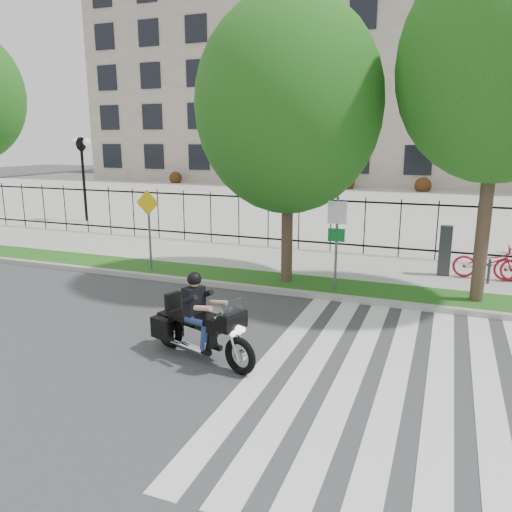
% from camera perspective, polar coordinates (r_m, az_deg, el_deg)
% --- Properties ---
extents(ground, '(120.00, 120.00, 0.00)m').
position_cam_1_polar(ground, '(10.55, -9.67, -9.95)').
color(ground, '#3A3A3D').
rests_on(ground, ground).
extents(curb, '(60.00, 0.20, 0.15)m').
position_cam_1_polar(curb, '(13.98, -1.09, -3.61)').
color(curb, '#A09D96').
rests_on(curb, ground).
extents(grass_verge, '(60.00, 1.50, 0.15)m').
position_cam_1_polar(grass_verge, '(14.74, 0.16, -2.73)').
color(grass_verge, '#174912').
rests_on(grass_verge, ground).
extents(sidewalk, '(60.00, 3.50, 0.15)m').
position_cam_1_polar(sidewalk, '(17.02, 3.18, -0.58)').
color(sidewalk, '#A6A39C').
rests_on(sidewalk, ground).
extents(plaza, '(80.00, 34.00, 0.10)m').
position_cam_1_polar(plaza, '(33.92, 12.46, 5.96)').
color(plaza, '#A6A39C').
rests_on(plaza, ground).
extents(crosswalk_stripes, '(5.70, 8.00, 0.01)m').
position_cam_1_polar(crosswalk_stripes, '(9.25, 17.86, -13.84)').
color(crosswalk_stripes, silver).
rests_on(crosswalk_stripes, ground).
extents(iron_fence, '(30.00, 0.06, 2.00)m').
position_cam_1_polar(iron_fence, '(18.45, 4.91, 3.87)').
color(iron_fence, black).
rests_on(iron_fence, sidewalk).
extents(office_building, '(60.00, 21.90, 20.15)m').
position_cam_1_polar(office_building, '(53.77, 16.52, 18.88)').
color(office_building, gray).
rests_on(office_building, ground).
extents(lamp_post_left, '(1.06, 0.70, 4.25)m').
position_cam_1_polar(lamp_post_left, '(26.53, -19.25, 10.48)').
color(lamp_post_left, black).
rests_on(lamp_post_left, ground).
extents(street_tree_1, '(5.04, 5.04, 7.75)m').
position_cam_1_polar(street_tree_1, '(13.91, 3.77, 16.80)').
color(street_tree_1, '#3E2D22').
rests_on(street_tree_1, grass_verge).
extents(street_tree_2, '(4.69, 4.69, 8.32)m').
position_cam_1_polar(street_tree_2, '(13.37, 26.15, 18.98)').
color(street_tree_2, '#3E2D22').
rests_on(street_tree_2, grass_verge).
extents(sign_pole_regulatory, '(0.50, 0.09, 2.50)m').
position_cam_1_polar(sign_pole_regulatory, '(13.36, 9.20, 2.77)').
color(sign_pole_regulatory, '#59595B').
rests_on(sign_pole_regulatory, grass_verge).
extents(sign_pole_warning, '(0.78, 0.09, 2.49)m').
position_cam_1_polar(sign_pole_warning, '(15.60, -12.17, 4.14)').
color(sign_pole_warning, '#59595B').
rests_on(sign_pole_warning, grass_verge).
extents(motorcycle_rider, '(2.55, 1.27, 2.04)m').
position_cam_1_polar(motorcycle_rider, '(9.58, -6.31, -7.88)').
color(motorcycle_rider, black).
rests_on(motorcycle_rider, ground).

